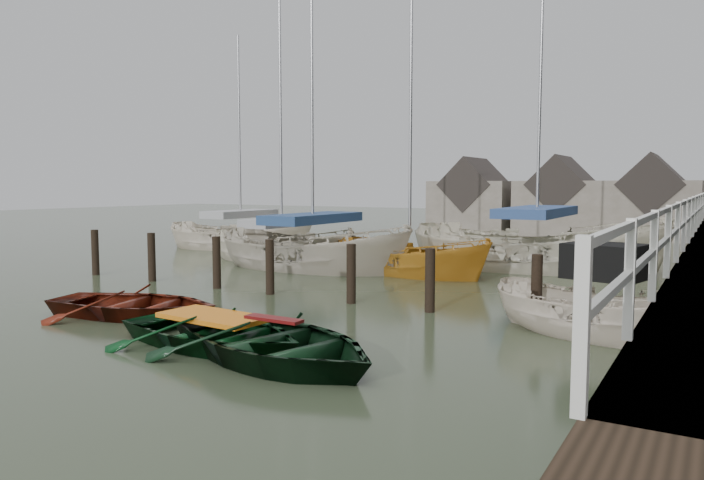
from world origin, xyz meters
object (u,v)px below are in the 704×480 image
Objects in this scene: rowboat_dkgreen at (274,361)px; motorboat at (600,332)px; sailboat_d at (536,268)px; rowboat_red at (136,316)px; rowboat_green at (214,346)px; sailboat_c at (409,273)px; sailboat_e at (241,247)px; sailboat_b at (313,267)px; sailboat_a at (282,260)px.

motorboat is (4.17, 4.29, 0.10)m from rowboat_dkgreen.
rowboat_red is at bearing 149.71° from sailboat_d.
rowboat_green is at bearing 140.11° from motorboat.
rowboat_green is 0.37× the size of sailboat_c.
sailboat_b is at bearing -138.18° from sailboat_e.
rowboat_red reaches higher than rowboat_green.
rowboat_green is (3.20, -1.04, 0.00)m from rowboat_red.
sailboat_d is 1.18× the size of sailboat_e.
sailboat_b is (-9.80, 5.08, -0.04)m from motorboat.
sailboat_e is (-6.41, 3.86, 0.00)m from sailboat_b.
rowboat_dkgreen reaches higher than rowboat_green.
rowboat_dkgreen is 0.34× the size of sailboat_d.
rowboat_green is at bearing -161.85° from sailboat_c.
motorboat is (8.80, 3.06, 0.10)m from rowboat_red.
rowboat_red is 0.38× the size of sailboat_c.
sailboat_c is (5.31, -0.42, -0.05)m from sailboat_a.
rowboat_green is 9.87m from sailboat_c.
sailboat_b is (-5.63, 9.37, 0.06)m from rowboat_dkgreen.
sailboat_d reaches higher than rowboat_dkgreen.
sailboat_c reaches higher than rowboat_red.
motorboat is 0.38× the size of sailboat_a.
sailboat_c is (-0.97, 9.83, 0.01)m from rowboat_green.
sailboat_a reaches higher than motorboat.
sailboat_c is 10.16m from sailboat_e.
sailboat_b is (2.08, -1.06, -0.01)m from sailboat_a.
sailboat_d is (3.17, 3.00, 0.04)m from sailboat_c.
sailboat_e is at bearing 84.03° from sailboat_c.
sailboat_e is (-16.21, 8.94, -0.04)m from motorboat.
rowboat_dkgreen is 0.36× the size of sailboat_a.
sailboat_a is 2.34m from sailboat_b.
rowboat_dkgreen is (1.43, -0.19, 0.00)m from rowboat_green.
rowboat_dkgreen is 5.98m from motorboat.
sailboat_b is 0.93× the size of sailboat_d.
rowboat_red is 14.11m from sailboat_e.
rowboat_red is 9.32m from motorboat.
rowboat_dkgreen is at bearing -153.99° from sailboat_c.
sailboat_d is at bearing -70.75° from sailboat_a.
motorboat is 0.43× the size of sailboat_e.
sailboat_d reaches higher than sailboat_a.
sailboat_b reaches higher than sailboat_e.
sailboat_d is at bearing -6.13° from rowboat_green.
sailboat_e is at bearing 42.70° from rowboat_green.
sailboat_e is at bearing 60.36° from sailboat_b.
sailboat_a is at bearing 3.68° from rowboat_red.
rowboat_dkgreen is 0.37× the size of sailboat_b.
sailboat_a reaches higher than sailboat_e.
motorboat is 9.36m from sailboat_d.
rowboat_dkgreen is at bearing -93.81° from rowboat_green.
rowboat_red is 8.21m from sailboat_b.
rowboat_green is 0.32× the size of sailboat_a.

